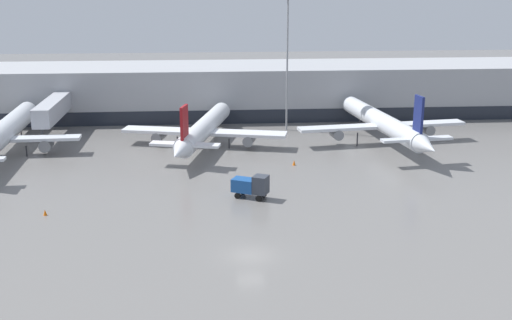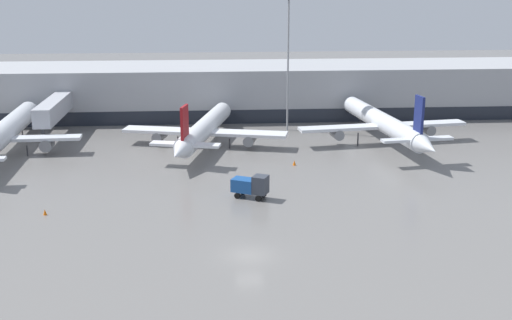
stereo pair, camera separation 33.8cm
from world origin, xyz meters
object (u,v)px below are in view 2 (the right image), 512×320
Objects in this scene: parked_jet_2 at (2,135)px; apron_light_mast_2 at (289,25)px; service_truck_3 at (251,185)px; parked_jet_0 at (204,129)px; parked_jet_1 at (383,123)px; traffic_cone_0 at (45,212)px; traffic_cone_2 at (294,163)px.

parked_jet_2 is 46.10m from apron_light_mast_2.
apron_light_mast_2 reaches higher than parked_jet_2.
apron_light_mast_2 reaches higher than service_truck_3.
apron_light_mast_2 is at bearing -41.54° from parked_jet_0.
service_truck_3 is at bearing 129.76° from parked_jet_1.
parked_jet_1 is 55.57m from parked_jet_2.
parked_jet_0 is at bearing -144.78° from apron_light_mast_2.
parked_jet_0 reaches higher than traffic_cone_0.
parked_jet_0 is 1.42× the size of apron_light_mast_2.
parked_jet_2 reaches higher than traffic_cone_0.
parked_jet_0 is 48.56× the size of traffic_cone_0.
parked_jet_1 is at bearing 73.18° from service_truck_3.
parked_jet_0 is 16.43m from traffic_cone_2.
parked_jet_1 reaches higher than traffic_cone_0.
traffic_cone_0 is 50.72m from apron_light_mast_2.
parked_jet_2 is 58.52× the size of traffic_cone_2.
parked_jet_2 is at bearing 115.47° from traffic_cone_0.
service_truck_3 is 14.43m from traffic_cone_2.
service_truck_3 is at bearing -117.51° from traffic_cone_2.
parked_jet_2 is at bearing 169.03° from traffic_cone_2.
parked_jet_2 reaches higher than service_truck_3.
parked_jet_1 reaches higher than service_truck_3.
parked_jet_2 is at bearing 109.06° from parked_jet_0.
parked_jet_0 is 22.02m from apron_light_mast_2.
traffic_cone_2 is at bearing 29.81° from traffic_cone_0.
parked_jet_2 reaches higher than traffic_cone_2.
parked_jet_0 is at bearing 138.47° from traffic_cone_2.
parked_jet_1 is at bearing -36.22° from apron_light_mast_2.
traffic_cone_2 is (29.00, 16.61, 0.02)m from traffic_cone_0.
apron_light_mast_2 reaches higher than traffic_cone_2.
service_truck_3 is at bearing 9.78° from traffic_cone_0.
traffic_cone_0 is (11.67, -24.49, -2.62)m from parked_jet_2.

